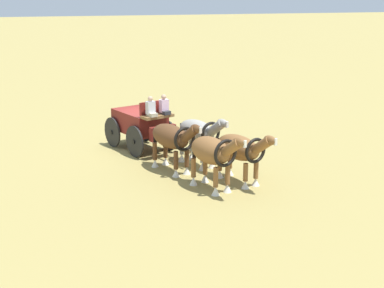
# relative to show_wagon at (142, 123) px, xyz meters

# --- Properties ---
(ground_plane) EXTENTS (220.00, 220.00, 0.00)m
(ground_plane) POSITION_rel_show_wagon_xyz_m (-0.16, -0.07, -1.22)
(ground_plane) COLOR #9E8C4C
(show_wagon) EXTENTS (5.48, 2.98, 2.70)m
(show_wagon) POSITION_rel_show_wagon_xyz_m (0.00, 0.00, 0.00)
(show_wagon) COLOR maroon
(show_wagon) RESTS_ON ground
(draft_horse_rear_near) EXTENTS (2.99, 1.67, 2.26)m
(draft_horse_rear_near) POSITION_rel_show_wagon_xyz_m (2.92, 1.90, 0.16)
(draft_horse_rear_near) COLOR #9E998E
(draft_horse_rear_near) RESTS_ON ground
(draft_horse_rear_off) EXTENTS (3.09, 1.73, 2.24)m
(draft_horse_rear_off) POSITION_rel_show_wagon_xyz_m (3.41, 0.70, 0.15)
(draft_horse_rear_off) COLOR brown
(draft_horse_rear_off) RESTS_ON ground
(draft_horse_lead_near) EXTENTS (3.07, 1.72, 2.17)m
(draft_horse_lead_near) POSITION_rel_show_wagon_xyz_m (5.32, 2.89, 0.08)
(draft_horse_lead_near) COLOR brown
(draft_horse_lead_near) RESTS_ON ground
(draft_horse_lead_off) EXTENTS (2.87, 1.66, 2.28)m
(draft_horse_lead_off) POSITION_rel_show_wagon_xyz_m (5.81, 1.68, 0.18)
(draft_horse_lead_off) COLOR brown
(draft_horse_lead_off) RESTS_ON ground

